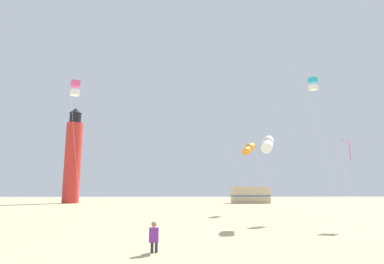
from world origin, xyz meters
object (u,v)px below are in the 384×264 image
(kite_tube_white, at_px, (268,144))
(kite_box_rainbow, at_px, (75,88))
(lighthouse_distant, at_px, (73,158))
(kite_tube_orange, at_px, (249,148))
(kite_box_cyan, at_px, (313,84))
(kite_diamond_magenta, at_px, (349,145))
(rv_van_tan, at_px, (250,195))
(kite_flyer_standing, at_px, (154,236))

(kite_tube_white, relative_size, kite_box_rainbow, 0.58)
(lighthouse_distant, bearing_deg, kite_tube_orange, -44.66)
(kite_box_cyan, distance_m, kite_tube_white, 11.28)
(kite_box_cyan, distance_m, kite_box_rainbow, 20.58)
(kite_tube_orange, height_order, kite_diamond_magenta, kite_tube_orange)
(kite_diamond_magenta, bearing_deg, rv_van_tan, 88.53)
(kite_diamond_magenta, bearing_deg, lighthouse_distant, 128.88)
(kite_tube_white, bearing_deg, lighthouse_distant, 124.09)
(kite_flyer_standing, height_order, kite_tube_orange, kite_tube_orange)
(kite_diamond_magenta, bearing_deg, kite_tube_white, 173.59)
(kite_box_cyan, height_order, lighthouse_distant, lighthouse_distant)
(kite_flyer_standing, relative_size, lighthouse_distant, 0.07)
(kite_diamond_magenta, bearing_deg, kite_flyer_standing, -145.36)
(kite_box_cyan, distance_m, rv_van_tan, 30.25)
(kite_tube_orange, relative_size, kite_tube_white, 1.18)
(kite_box_cyan, bearing_deg, kite_flyer_standing, -129.68)
(kite_diamond_magenta, bearing_deg, kite_tube_orange, 109.59)
(kite_flyer_standing, bearing_deg, rv_van_tan, -107.28)
(kite_flyer_standing, distance_m, kite_box_rainbow, 16.40)
(kite_tube_white, relative_size, lighthouse_distant, 0.36)
(kite_tube_orange, relative_size, kite_diamond_magenta, 1.27)
(rv_van_tan, bearing_deg, kite_tube_white, -104.20)
(kite_box_cyan, bearing_deg, rv_van_tan, 90.23)
(kite_tube_white, bearing_deg, kite_box_cyan, 47.45)
(kite_tube_orange, bearing_deg, kite_flyer_standing, -111.42)
(kite_box_rainbow, bearing_deg, kite_tube_orange, 29.37)
(kite_box_cyan, distance_m, kite_diamond_magenta, 9.96)
(kite_tube_orange, bearing_deg, kite_tube_white, -95.53)
(kite_tube_orange, bearing_deg, kite_box_cyan, -39.43)
(kite_diamond_magenta, relative_size, lighthouse_distant, 0.33)
(kite_flyer_standing, height_order, kite_tube_white, kite_tube_white)
(kite_diamond_magenta, bearing_deg, kite_box_rainbow, 170.23)
(kite_box_rainbow, bearing_deg, kite_flyer_standing, -58.53)
(kite_tube_orange, bearing_deg, lighthouse_distant, 135.34)
(kite_box_cyan, relative_size, kite_diamond_magenta, 2.22)
(kite_tube_white, bearing_deg, kite_diamond_magenta, -6.41)
(kite_tube_white, height_order, kite_box_rainbow, kite_box_rainbow)
(kite_tube_orange, height_order, kite_box_rainbow, kite_box_rainbow)
(kite_flyer_standing, xyz_separation_m, rv_van_tan, (12.89, 44.07, 0.78))
(kite_flyer_standing, distance_m, lighthouse_distant, 49.44)
(kite_flyer_standing, bearing_deg, kite_box_cyan, -130.67)
(kite_tube_orange, bearing_deg, rv_van_tan, 78.14)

